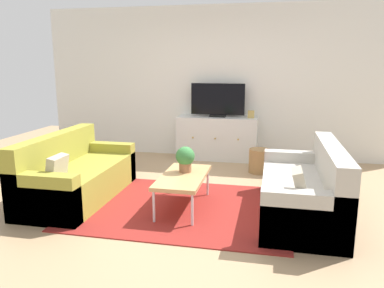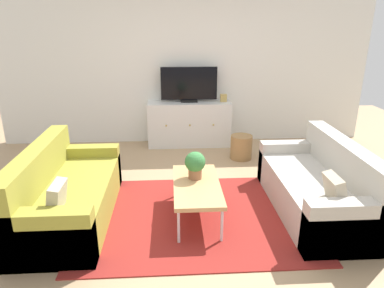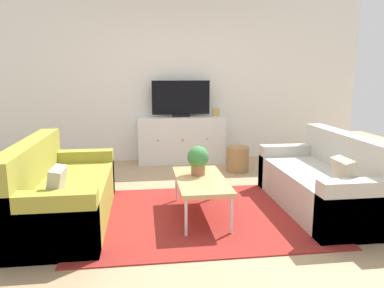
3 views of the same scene
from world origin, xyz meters
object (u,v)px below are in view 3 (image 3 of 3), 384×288
object	(u,v)px
potted_plant	(198,159)
mantel_clock	(216,112)
coffee_table	(201,182)
couch_left_side	(57,195)
tv_console	(181,140)
wicker_basket	(238,159)
flat_screen_tv	(181,99)
couch_right_side	(328,184)

from	to	relation	value
potted_plant	mantel_clock	size ratio (longest dim) A/B	2.39
coffee_table	potted_plant	world-z (taller)	potted_plant
couch_left_side	coffee_table	distance (m)	1.45
potted_plant	mantel_clock	world-z (taller)	mantel_clock
coffee_table	tv_console	distance (m)	2.42
tv_console	coffee_table	bearing A→B (deg)	-91.14
coffee_table	wicker_basket	world-z (taller)	coffee_table
coffee_table	flat_screen_tv	bearing A→B (deg)	88.87
coffee_table	mantel_clock	size ratio (longest dim) A/B	8.03
wicker_basket	potted_plant	bearing A→B (deg)	-118.30
couch_left_side	coffee_table	xyz separation A→B (m)	(1.45, -0.05, 0.10)
couch_right_side	potted_plant	xyz separation A→B (m)	(-1.43, 0.10, 0.30)
couch_left_side	mantel_clock	bearing A→B (deg)	48.69
coffee_table	potted_plant	bearing A→B (deg)	93.20
couch_left_side	flat_screen_tv	distance (m)	2.93
tv_console	wicker_basket	distance (m)	1.08
couch_right_side	coffee_table	size ratio (longest dim) A/B	1.71
coffee_table	tv_console	xyz separation A→B (m)	(0.05, 2.42, 0.01)
couch_left_side	potted_plant	distance (m)	1.48
couch_left_side	wicker_basket	world-z (taller)	couch_left_side
flat_screen_tv	wicker_basket	bearing A→B (deg)	-43.00
couch_right_side	wicker_basket	size ratio (longest dim) A/B	4.73
mantel_clock	flat_screen_tv	bearing A→B (deg)	178.06
couch_right_side	couch_left_side	bearing A→B (deg)	180.00
couch_left_side	tv_console	xyz separation A→B (m)	(1.50, 2.37, 0.10)
flat_screen_tv	tv_console	bearing A→B (deg)	-90.00
couch_right_side	tv_console	size ratio (longest dim) A/B	1.26
couch_right_side	wicker_basket	distance (m)	1.76
coffee_table	couch_left_side	bearing A→B (deg)	178.08
wicker_basket	flat_screen_tv	bearing A→B (deg)	137.00
coffee_table	flat_screen_tv	world-z (taller)	flat_screen_tv
wicker_basket	mantel_clock	bearing A→B (deg)	105.46
couch_left_side	flat_screen_tv	size ratio (longest dim) A/B	1.89
couch_left_side	wicker_basket	xyz separation A→B (m)	(2.28, 1.66, -0.09)
couch_left_side	mantel_clock	xyz separation A→B (m)	(2.09, 2.37, 0.55)
couch_left_side	tv_console	size ratio (longest dim) A/B	1.26
coffee_table	potted_plant	size ratio (longest dim) A/B	3.36
coffee_table	mantel_clock	distance (m)	2.55
couch_right_side	mantel_clock	world-z (taller)	mantel_clock
couch_right_side	tv_console	distance (m)	2.74
flat_screen_tv	mantel_clock	bearing A→B (deg)	-1.94
couch_right_side	flat_screen_tv	bearing A→B (deg)	119.76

